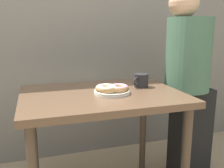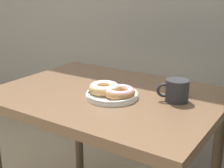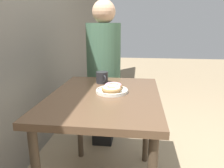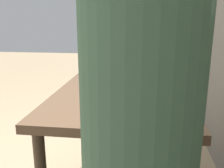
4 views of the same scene
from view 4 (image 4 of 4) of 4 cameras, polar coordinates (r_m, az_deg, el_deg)
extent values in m
cube|color=brown|center=(1.39, 2.08, -2.69)|extent=(0.98, 0.73, 0.04)
cylinder|color=#473828|center=(1.97, -5.78, -9.28)|extent=(0.05, 0.05, 0.73)
cylinder|color=#473828|center=(1.93, 12.33, -10.06)|extent=(0.05, 0.05, 0.73)
cylinder|color=silver|center=(1.34, 0.00, -2.20)|extent=(0.22, 0.22, 0.01)
torus|color=silver|center=(1.33, 0.00, -1.70)|extent=(0.22, 0.22, 0.01)
torus|color=#9E7042|center=(1.29, -0.39, -1.64)|extent=(0.16, 0.16, 0.04)
torus|color=pink|center=(1.29, -0.39, -1.37)|extent=(0.15, 0.15, 0.03)
torus|color=#B2844C|center=(1.37, 0.14, -0.66)|extent=(0.13, 0.13, 0.04)
torus|color=white|center=(1.36, 0.14, -0.38)|extent=(0.13, 0.13, 0.03)
cylinder|color=#232326|center=(1.08, 4.15, -4.19)|extent=(0.09, 0.09, 0.09)
cylinder|color=#382114|center=(1.07, 4.19, -2.20)|extent=(0.08, 0.08, 0.00)
torus|color=#232326|center=(1.13, 2.94, -3.39)|extent=(0.06, 0.04, 0.06)
cylinder|color=#42664C|center=(0.66, 6.69, -2.41)|extent=(0.33, 0.33, 0.53)
camera|label=1|loc=(2.32, -36.09, 11.79)|focal=40.00mm
camera|label=2|loc=(1.33, -57.78, 10.51)|focal=50.00mm
camera|label=3|loc=(2.71, 0.15, 15.88)|focal=35.00mm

